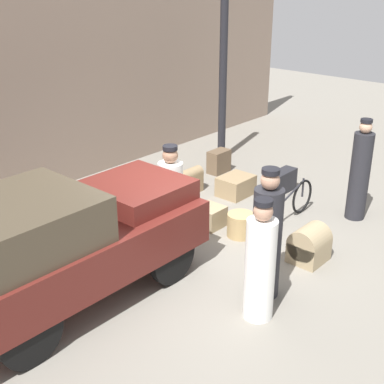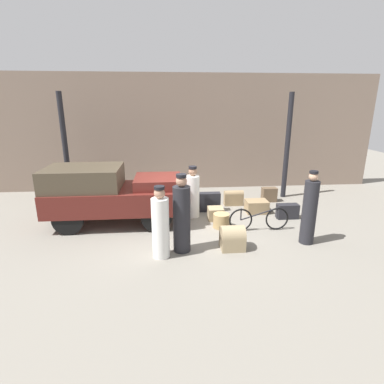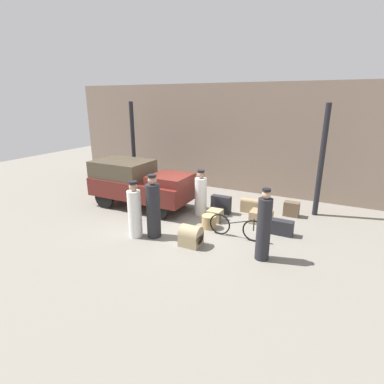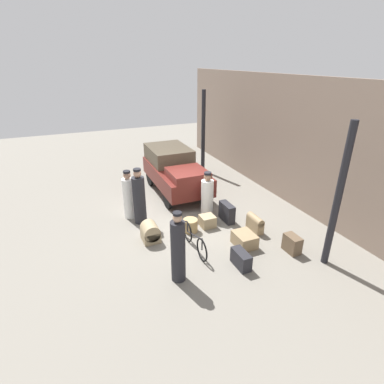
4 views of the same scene
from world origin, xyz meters
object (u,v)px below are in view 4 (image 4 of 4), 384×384
Objects in this scene: porter_carrying_trunk at (139,198)px; suitcase_tan_flat at (227,212)px; bicycle at (194,240)px; suitcase_black_upright at (292,244)px; porter_standing_middle at (178,250)px; truck at (175,169)px; trunk_umber_medium at (207,221)px; trunk_large_brown at (150,233)px; porter_lifting_near_truck at (207,197)px; porter_with_bicycle at (129,197)px; suitcase_small_leather at (244,240)px; trunk_barrel_dark at (255,223)px; wicker_basket at (190,225)px; trunk_wicker_pale at (241,259)px.

porter_carrying_trunk reaches higher than suitcase_tan_flat.
suitcase_black_upright is (1.14, 2.48, -0.08)m from bicycle.
truck is at bearing 160.97° from porter_standing_middle.
trunk_large_brown is at bearing -87.14° from trunk_umber_medium.
porter_with_bicycle is at bearing -110.94° from porter_lifting_near_truck.
porter_lifting_near_truck reaches higher than suitcase_tan_flat.
suitcase_black_upright is 0.87× the size of trunk_large_brown.
porter_standing_middle is (2.70, -2.06, 0.14)m from porter_lifting_near_truck.
suitcase_black_upright reaches higher than suitcase_small_leather.
porter_with_bicycle is 4.22m from trunk_barrel_dark.
suitcase_tan_flat is (-1.14, 1.67, -0.02)m from bicycle.
porter_carrying_trunk reaches higher than suitcase_small_leather.
suitcase_tan_flat is at bearing 93.83° from trunk_large_brown.
suitcase_tan_flat reaches higher than trunk_large_brown.
porter_carrying_trunk is 3.57m from suitcase_small_leather.
wicker_basket is at bearing -134.18° from suitcase_black_upright.
porter_carrying_trunk reaches higher than bicycle.
suitcase_black_upright is 0.74× the size of suitcase_small_leather.
suitcase_black_upright is 1.66m from trunk_wicker_pale.
porter_carrying_trunk is at bearing -155.24° from bicycle.
suitcase_black_upright is at bearing 16.56° from truck.
porter_carrying_trunk is 3.20× the size of trunk_large_brown.
suitcase_black_upright is at bearing 44.42° from porter_with_bicycle.
bicycle is 2.54× the size of trunk_barrel_dark.
suitcase_black_upright is 2.42m from suitcase_tan_flat.
trunk_wicker_pale is at bearing -37.33° from suitcase_small_leather.
suitcase_black_upright is (2.13, 2.19, 0.05)m from wicker_basket.
bicycle is at bearing 24.76° from porter_carrying_trunk.
truck reaches higher than suitcase_tan_flat.
wicker_basket is 1.30m from trunk_large_brown.
porter_standing_middle is at bearing -92.79° from suitcase_black_upright.
trunk_wicker_pale is (0.78, -0.60, 0.03)m from suitcase_small_leather.
porter_lifting_near_truck is at bearing -156.12° from suitcase_black_upright.
wicker_basket is at bearing -112.27° from trunk_barrel_dark.
bicycle is at bearing 46.37° from trunk_large_brown.
truck is 3.16m from trunk_umber_medium.
suitcase_tan_flat is 0.77m from trunk_umber_medium.
porter_lifting_near_truck reaches higher than wicker_basket.
suitcase_black_upright reaches higher than trunk_wicker_pale.
porter_standing_middle is (5.10, -1.76, -0.09)m from truck.
bicycle is at bearing -114.62° from suitcase_black_upright.
suitcase_small_leather is (1.35, 1.13, -0.01)m from wicker_basket.
porter_standing_middle reaches higher than trunk_wicker_pale.
porter_lifting_near_truck is 2.16m from suitcase_small_leather.
truck is 2.01× the size of porter_carrying_trunk.
suitcase_tan_flat is (-2.11, 2.51, -0.55)m from porter_standing_middle.
suitcase_tan_flat reaches higher than trunk_umber_medium.
suitcase_black_upright is 0.79× the size of trunk_wicker_pale.
trunk_large_brown reaches higher than trunk_wicker_pale.
truck is 4.15m from trunk_barrel_dark.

